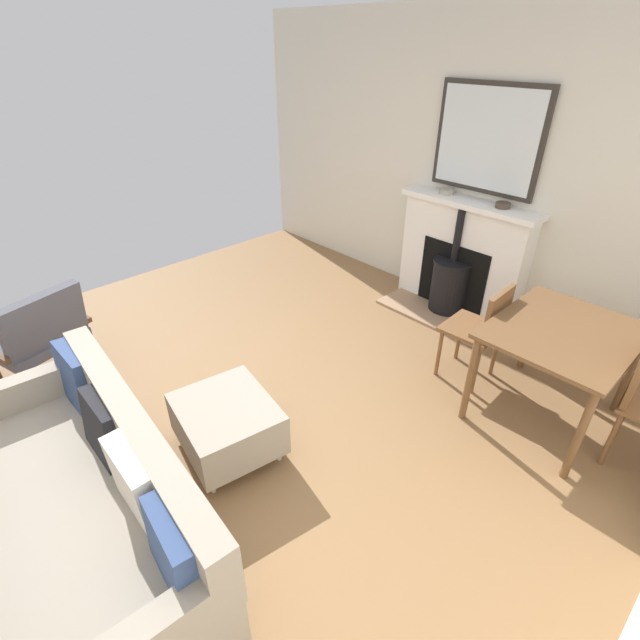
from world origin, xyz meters
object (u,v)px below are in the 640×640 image
Objects in this scene: mantel_bowl_far at (503,205)px; ottoman at (227,423)px; mantel_bowl_near at (446,191)px; sofa at (91,500)px; dining_table at (562,342)px; dining_chair_near_fireplace at (483,327)px; armchair_accent at (38,333)px; fireplace at (458,264)px.

mantel_bowl_far is 2.93m from ottoman.
ottoman is (2.78, 0.33, -0.90)m from mantel_bowl_near.
dining_table is (-2.73, 1.17, 0.28)m from sofa.
mantel_bowl_near is 2.94m from ottoman.
mantel_bowl_far reaches higher than dining_chair_near_fireplace.
mantel_bowl_far reaches higher than sofa.
armchair_accent is 0.84× the size of dining_table.
sofa is 1.99× the size of dining_table.
sofa is 2.81m from dining_chair_near_fireplace.
dining_table is (0.93, 1.60, -0.50)m from mantel_bowl_near.
mantel_bowl_near is at bearing -98.07° from fireplace.
ottoman is (2.74, 0.05, -0.26)m from fireplace.
mantel_bowl_near is 3.77m from sofa.
ottoman is (2.78, -0.25, -0.90)m from mantel_bowl_far.
ottoman is 0.89× the size of dining_chair_near_fireplace.
armchair_accent is at bearing -28.09° from mantel_bowl_far.
fireplace is at bearing 155.76° from armchair_accent.
mantel_bowl_far reaches higher than dining_table.
mantel_bowl_near is 0.17× the size of dining_chair_near_fireplace.
dining_table is at bearing 59.97° from mantel_bowl_near.
sofa is 0.89m from ottoman.
fireplace reaches higher than dining_chair_near_fireplace.
armchair_accent reaches higher than dining_table.
dining_table reaches higher than ottoman.
mantel_bowl_near reaches higher than armchair_accent.
dining_table is at bearing 56.22° from fireplace.
fireplace is at bearing -82.60° from mantel_bowl_far.
mantel_bowl_near is 1.53m from dining_chair_near_fireplace.
fireplace is 10.26× the size of mantel_bowl_far.
sofa is at bearing 6.68° from mantel_bowl_near.
mantel_bowl_far is 0.07× the size of sofa.
mantel_bowl_far is at bearing -132.11° from dining_table.
fireplace reaches higher than dining_table.
ottoman is 0.88× the size of armchair_accent.
mantel_bowl_near reaches higher than dining_table.
mantel_bowl_far reaches higher than armchair_accent.
ottoman is at bearing -173.54° from sofa.
mantel_bowl_near reaches higher than fireplace.
armchair_accent is at bearing -20.00° from mantel_bowl_near.
armchair_accent is 1.01× the size of dining_chair_near_fireplace.
fireplace is 1.17m from dining_chair_near_fireplace.
fireplace is 0.71m from mantel_bowl_far.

